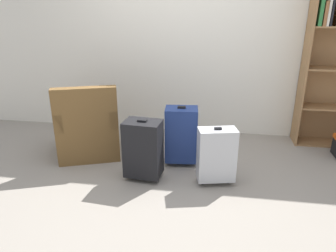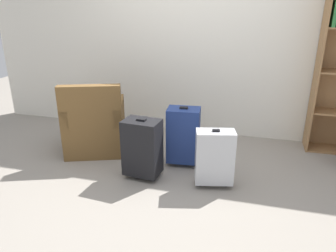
{
  "view_description": "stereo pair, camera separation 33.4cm",
  "coord_description": "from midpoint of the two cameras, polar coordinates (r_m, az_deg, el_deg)",
  "views": [
    {
      "loc": [
        0.51,
        -2.75,
        1.74
      ],
      "look_at": [
        0.04,
        0.34,
        0.55
      ],
      "focal_mm": 34.25,
      "sensor_mm": 36.0,
      "label": 1
    },
    {
      "loc": [
        0.84,
        -2.68,
        1.74
      ],
      "look_at": [
        0.04,
        0.34,
        0.55
      ],
      "focal_mm": 34.25,
      "sensor_mm": 36.0,
      "label": 2
    }
  ],
  "objects": [
    {
      "name": "armchair",
      "position": [
        4.04,
        -10.55,
        -0.14
      ],
      "size": [
        0.9,
        0.9,
        0.9
      ],
      "color": "brown",
      "rests_on": "ground"
    },
    {
      "name": "ground_plane",
      "position": [
        3.29,
        0.81,
        -11.02
      ],
      "size": [
        10.5,
        10.5,
        0.0
      ],
      "primitive_type": "plane",
      "color": "gray"
    },
    {
      "name": "suitcase_navy_blue",
      "position": [
        3.61,
        5.39,
        -1.68
      ],
      "size": [
        0.38,
        0.28,
        0.69
      ],
      "color": "navy",
      "rests_on": "ground"
    },
    {
      "name": "back_wall",
      "position": [
        4.46,
        6.35,
        15.11
      ],
      "size": [
        6.0,
        0.1,
        2.6
      ],
      "primitive_type": "cube",
      "color": "silver",
      "rests_on": "ground"
    },
    {
      "name": "mug",
      "position": [
        3.95,
        -1.81,
        -4.49
      ],
      "size": [
        0.12,
        0.08,
        0.1
      ],
      "color": "#1959A5",
      "rests_on": "ground"
    },
    {
      "name": "suitcase_silver",
      "position": [
        3.24,
        11.24,
        -5.53
      ],
      "size": [
        0.41,
        0.28,
        0.62
      ],
      "color": "#B7BABF",
      "rests_on": "ground"
    },
    {
      "name": "suitcase_black",
      "position": [
        3.33,
        -1.74,
        -3.88
      ],
      "size": [
        0.4,
        0.29,
        0.66
      ],
      "color": "black",
      "rests_on": "ground"
    }
  ]
}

